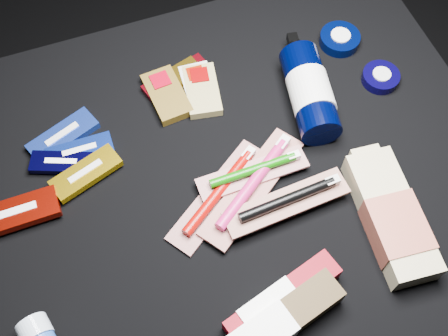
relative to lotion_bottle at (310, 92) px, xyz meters
name	(u,v)px	position (x,y,z in m)	size (l,w,h in m)	color
ground	(219,260)	(-0.21, -0.09, -0.44)	(3.00, 3.00, 0.00)	black
cloth_table	(219,227)	(-0.21, -0.09, -0.24)	(0.98, 0.78, 0.40)	black
luna_bar_0	(63,136)	(-0.43, 0.08, -0.03)	(0.13, 0.09, 0.02)	#2041BC
luna_bar_1	(80,151)	(-0.41, 0.04, -0.03)	(0.11, 0.04, 0.01)	#12309F
luna_bar_2	(62,163)	(-0.44, 0.03, -0.02)	(0.11, 0.07, 0.01)	black
luna_bar_3	(86,173)	(-0.41, -0.01, -0.02)	(0.13, 0.08, 0.02)	#AA850B
luna_bar_4	(16,213)	(-0.53, -0.05, -0.02)	(0.14, 0.05, 0.02)	maroon
clif_bar_0	(166,93)	(-0.23, 0.10, -0.03)	(0.07, 0.12, 0.02)	#564113
clif_bar_1	(199,86)	(-0.17, 0.10, -0.03)	(0.06, 0.11, 0.02)	silver
clif_bar_2	(202,88)	(-0.17, 0.09, -0.03)	(0.08, 0.12, 0.02)	tan
power_bar	(179,76)	(-0.20, 0.13, -0.03)	(0.14, 0.08, 0.02)	maroon
lotion_bottle	(310,92)	(0.00, 0.00, 0.00)	(0.10, 0.23, 0.07)	black
cream_tin_upper	(340,39)	(0.12, 0.11, -0.03)	(0.08, 0.08, 0.02)	black
cream_tin_lower	(381,77)	(0.15, 0.00, -0.03)	(0.07, 0.07, 0.02)	black
bodywash_bottle	(392,218)	(0.03, -0.26, -0.01)	(0.10, 0.24, 0.05)	tan
toothbrush_pack_0	(220,193)	(-0.21, -0.12, -0.03)	(0.21, 0.17, 0.03)	#B0A9A5
toothbrush_pack_1	(253,184)	(-0.15, -0.13, -0.02)	(0.23, 0.18, 0.03)	#A39B98
toothbrush_pack_2	(254,171)	(-0.15, -0.11, -0.01)	(0.19, 0.05, 0.02)	beige
toothbrush_pack_3	(288,200)	(-0.12, -0.18, -0.01)	(0.21, 0.06, 0.02)	#A49D99
toothpaste_carton_red	(278,302)	(-0.19, -0.32, -0.02)	(0.20, 0.09, 0.04)	#71000A
toothpaste_carton_green	(270,330)	(-0.22, -0.36, -0.01)	(0.22, 0.10, 0.04)	#32230D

